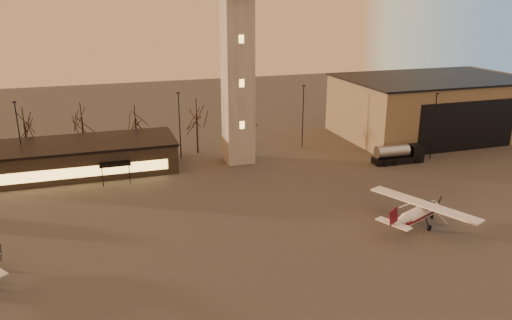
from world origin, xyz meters
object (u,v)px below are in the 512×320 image
at_px(hangar, 429,107).
at_px(control_tower, 237,50).
at_px(cessna_front, 420,215).
at_px(fuel_truck, 398,156).
at_px(terminal, 83,157).

bearing_deg(hangar, control_tower, -173.69).
height_order(control_tower, cessna_front, control_tower).
relative_size(cessna_front, fuel_truck, 1.59).
relative_size(control_tower, fuel_truck, 4.24).
distance_m(control_tower, fuel_truck, 28.10).
bearing_deg(fuel_truck, control_tower, 161.86).
bearing_deg(terminal, hangar, 1.97).
bearing_deg(terminal, cessna_front, -40.57).
xyz_separation_m(hangar, fuel_truck, (-13.82, -12.13, -4.04)).
distance_m(hangar, cessna_front, 39.51).
bearing_deg(fuel_truck, hangar, 43.29).
distance_m(terminal, fuel_truck, 45.33).
height_order(control_tower, fuel_truck, control_tower).
relative_size(terminal, cessna_front, 2.08).
bearing_deg(control_tower, hangar, 6.31).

